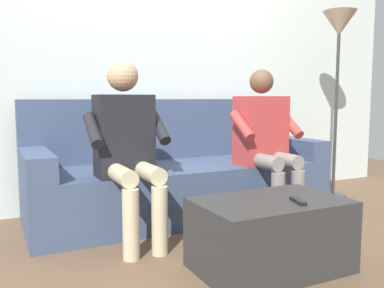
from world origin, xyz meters
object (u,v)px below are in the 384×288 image
(floor_lamp, at_px, (339,38))
(person_left_seated, at_px, (265,137))
(coffee_table, at_px, (270,235))
(couch, at_px, (178,177))
(remote_black, at_px, (298,201))
(person_right_seated, at_px, (127,142))

(floor_lamp, bearing_deg, person_left_seated, 16.31)
(coffee_table, bearing_deg, floor_lamp, -144.71)
(couch, height_order, remote_black, couch)
(couch, bearing_deg, remote_black, 93.64)
(couch, relative_size, floor_lamp, 1.35)
(coffee_table, distance_m, remote_black, 0.25)
(person_left_seated, bearing_deg, remote_black, 63.52)
(coffee_table, distance_m, person_right_seated, 1.08)
(couch, xyz_separation_m, remote_black, (-0.09, 1.36, 0.10))
(person_right_seated, relative_size, remote_black, 8.45)
(person_left_seated, bearing_deg, couch, -37.08)
(person_left_seated, xyz_separation_m, floor_lamp, (-1.03, -0.30, 0.85))
(couch, relative_size, coffee_table, 2.91)
(couch, bearing_deg, floor_lamp, 175.73)
(couch, xyz_separation_m, person_left_seated, (-0.55, 0.42, 0.35))
(coffee_table, height_order, person_right_seated, person_right_seated)
(couch, xyz_separation_m, coffee_table, (0.00, 1.24, -0.10))
(person_left_seated, distance_m, remote_black, 1.08)
(couch, bearing_deg, person_right_seated, 37.89)
(couch, distance_m, person_right_seated, 0.79)
(coffee_table, height_order, remote_black, remote_black)
(person_right_seated, bearing_deg, person_left_seated, -179.36)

